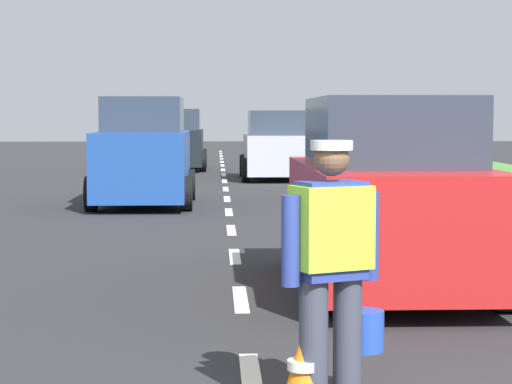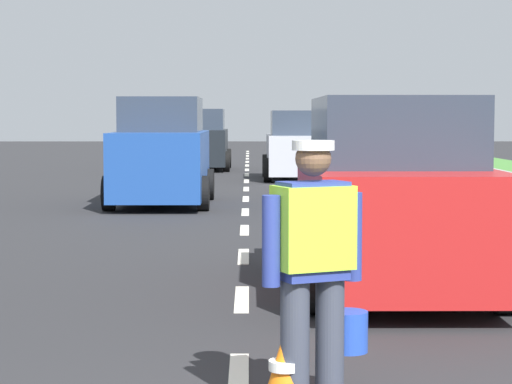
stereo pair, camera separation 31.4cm
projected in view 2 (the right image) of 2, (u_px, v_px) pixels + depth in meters
ground_plane at (246, 188)px, 25.09m from camera, size 96.00×96.00×0.00m
lane_center_line at (247, 178)px, 29.28m from camera, size 0.14×46.40×0.01m
road_worker at (316, 261)px, 6.06m from camera, size 0.68×0.56×1.67m
traffic_cone_near at (285, 372)px, 6.04m from camera, size 0.36×0.36×0.52m
car_parked_far at (412, 152)px, 23.02m from camera, size 1.95×3.85×2.14m
car_oncoming_second at (162, 155)px, 20.31m from camera, size 2.05×4.12×2.21m
car_outgoing_ahead at (391, 201)px, 10.34m from camera, size 2.00×4.20×2.01m
car_oncoming_third at (203, 142)px, 33.84m from camera, size 1.88×4.05×2.07m
car_outgoing_far at (299, 148)px, 28.59m from camera, size 2.07×3.92×1.99m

